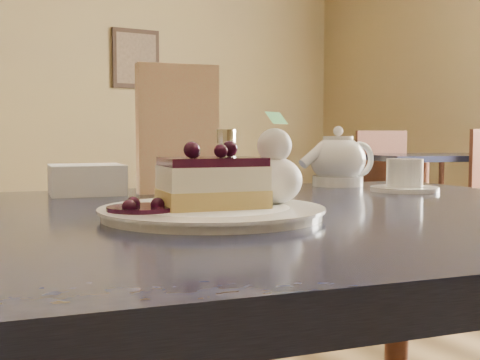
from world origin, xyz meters
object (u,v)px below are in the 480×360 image
main_table (200,274)px  dessert_plate (212,213)px  tea_set (350,165)px  cheesecake_slice (212,183)px  bg_table_far_right (433,247)px

main_table → dessert_plate: size_ratio=5.00×
tea_set → cheesecake_slice: bearing=-147.4°
dessert_plate → cheesecake_slice: bearing=-135.0°
tea_set → bg_table_far_right: (2.53, 2.16, -0.74)m
cheesecake_slice → main_table: bearing=90.0°
main_table → cheesecake_slice: size_ratio=9.94×
cheesecake_slice → bg_table_far_right: (2.97, 2.44, -0.73)m
tea_set → main_table: bearing=-151.9°
main_table → tea_set: bearing=36.5°
main_table → tea_set: tea_set is taller
tea_set → bg_table_far_right: size_ratio=0.15×
main_table → cheesecake_slice: (-0.01, -0.05, 0.12)m
main_table → cheesecake_slice: 0.13m
main_table → bg_table_far_right: size_ratio=0.74×
dessert_plate → bg_table_far_right: bearing=39.4°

